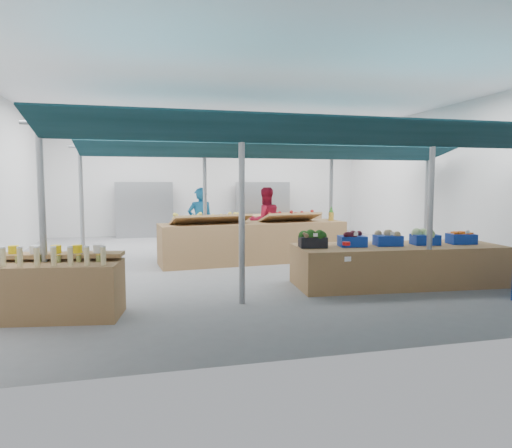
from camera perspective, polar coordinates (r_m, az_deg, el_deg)
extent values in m
plane|color=slate|center=(11.69, -1.12, -4.64)|extent=(13.00, 13.00, 0.00)
plane|color=silver|center=(11.73, -1.16, 16.02)|extent=(13.00, 13.00, 0.00)
plane|color=silver|center=(17.92, -5.79, 5.48)|extent=(12.00, 0.00, 12.00)
plane|color=silver|center=(14.13, 23.43, 5.18)|extent=(0.00, 13.00, 13.00)
cylinder|color=gray|center=(7.39, -25.17, 0.88)|extent=(0.10, 0.10, 3.00)
cylinder|color=gray|center=(11.83, -20.97, 2.45)|extent=(0.10, 0.10, 3.00)
cylinder|color=gray|center=(7.42, -1.79, 1.38)|extent=(0.10, 0.10, 3.00)
cylinder|color=gray|center=(11.85, -6.40, 2.76)|extent=(0.10, 0.10, 3.00)
cylinder|color=gray|center=(8.84, 20.98, 1.65)|extent=(0.10, 0.10, 3.00)
cylinder|color=gray|center=(12.79, 9.36, 2.90)|extent=(0.10, 0.10, 3.00)
cylinder|color=gray|center=(14.25, 20.52, 2.86)|extent=(0.10, 0.10, 3.00)
cylinder|color=gray|center=(8.00, 10.77, 11.25)|extent=(10.00, 0.06, 0.06)
cylinder|color=gray|center=(12.22, 1.80, 9.19)|extent=(10.00, 0.06, 0.06)
cube|color=#0B282E|center=(7.41, 12.90, 11.16)|extent=(9.50, 1.28, 0.30)
cube|color=#0B282E|center=(8.59, 8.92, 10.38)|extent=(9.50, 1.28, 0.30)
cube|color=#0B282E|center=(11.59, 2.68, 9.06)|extent=(9.50, 1.28, 0.30)
cube|color=#0B282E|center=(12.84, 1.00, 8.69)|extent=(9.50, 1.28, 0.30)
cube|color=#B23F33|center=(17.26, -13.76, 1.72)|extent=(2.00, 0.50, 2.00)
cube|color=#B23F33|center=(17.85, 0.84, 1.98)|extent=(2.00, 0.50, 2.00)
cube|color=olive|center=(7.37, -23.76, -7.62)|extent=(1.96, 1.10, 0.82)
cube|color=#997247|center=(7.53, -23.26, -3.58)|extent=(1.89, 0.65, 0.06)
cube|color=olive|center=(9.35, 17.31, -4.91)|extent=(4.10, 1.64, 0.78)
cube|color=olive|center=(11.46, -0.30, -2.31)|extent=(4.74, 1.49, 1.00)
cube|color=olive|center=(16.48, 0.97, -0.29)|extent=(4.79, 2.53, 0.86)
imported|color=#155C8E|center=(12.28, -6.97, 0.19)|extent=(0.72, 0.50, 1.87)
imported|color=#A4142D|center=(12.62, 1.16, 0.36)|extent=(0.96, 0.78, 1.87)
cube|color=black|center=(8.64, 7.11, -2.25)|extent=(0.55, 0.42, 0.20)
cube|color=white|center=(8.41, 7.45, -1.36)|extent=(0.08, 0.02, 0.06)
cube|color=#0E2E97|center=(8.90, 11.94, -2.11)|extent=(0.55, 0.42, 0.20)
cube|color=white|center=(8.67, 12.39, -1.24)|extent=(0.08, 0.02, 0.06)
cube|color=#0E2E97|center=(9.19, 16.15, -1.97)|extent=(0.55, 0.42, 0.20)
cube|color=white|center=(8.96, 16.69, -1.13)|extent=(0.08, 0.02, 0.06)
cube|color=#0E2E97|center=(9.55, 20.37, -1.83)|extent=(0.55, 0.42, 0.20)
cube|color=white|center=(9.34, 20.99, -1.01)|extent=(0.08, 0.02, 0.06)
cube|color=#0E2E97|center=(9.96, 24.27, -1.69)|extent=(0.55, 0.42, 0.20)
cube|color=white|center=(9.76, 24.94, -0.90)|extent=(0.08, 0.02, 0.06)
sphere|color=brown|center=(8.45, 6.30, -1.45)|extent=(0.09, 0.09, 0.09)
sphere|color=brown|center=(8.41, 6.03, -1.21)|extent=(0.06, 0.06, 0.06)
cylinder|color=red|center=(6.83, 11.22, -2.42)|extent=(0.12, 0.12, 0.05)
cube|color=white|center=(6.80, 11.41, -4.32)|extent=(0.10, 0.01, 0.07)
cube|color=#997247|center=(10.99, -5.63, 0.60)|extent=(1.99, 0.98, 0.26)
cube|color=#997247|center=(11.63, 4.29, 0.86)|extent=(1.59, 0.92, 0.26)
cylinder|color=#8C6019|center=(12.13, 9.37, 0.93)|extent=(0.14, 0.14, 0.22)
cone|color=#26661E|center=(12.12, 9.39, 1.83)|extent=(0.12, 0.12, 0.18)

